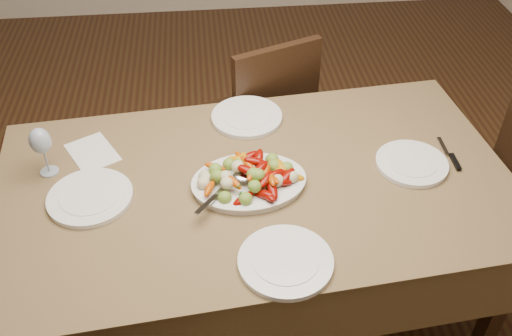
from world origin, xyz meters
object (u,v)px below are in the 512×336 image
Objects in this scene: chair_far at (257,116)px; wine_glass at (43,150)px; dining_table at (256,252)px; plate_far at (247,117)px; plate_right at (412,164)px; plate_near at (286,262)px; serving_platter at (249,184)px; plate_left at (90,197)px.

chair_far is 4.64× the size of wine_glass.
dining_table is 6.38× the size of plate_far.
plate_right is (0.49, -0.77, 0.29)m from chair_far.
plate_right is 0.91× the size of plate_far.
plate_near is at bearing -86.41° from plate_far.
plate_left is at bearing -178.84° from serving_platter.
plate_near is at bearing -29.29° from plate_left.
serving_platter is at bearing -139.74° from dining_table.
plate_near is at bearing 66.71° from chair_far.
plate_left and plate_right have the same top height.
wine_glass is at bearing 135.61° from plate_left.
plate_right is (0.61, 0.05, -0.00)m from serving_platter.
plate_far is at bearing 89.67° from dining_table.
chair_far is 0.96m from plate_right.
plate_left is (-0.55, -0.01, -0.00)m from serving_platter.
serving_platter is at bearing 60.52° from chair_far.
serving_platter is at bearing 102.11° from plate_near.
chair_far is 0.51m from plate_far.
serving_platter is at bearing -175.20° from plate_right.
plate_right is at bearing 101.09° from chair_far.
chair_far reaches higher than dining_table.
chair_far is 3.60× the size of plate_right.
plate_left is 1.42× the size of wine_glass.
wine_glass is at bearing -160.87° from plate_far.
wine_glass is (-0.16, 0.16, 0.09)m from plate_left.
plate_near is at bearing -141.90° from plate_right.
plate_left is 1.11× the size of plate_right.
plate_far is at bearing 93.59° from plate_near.
serving_platter is 0.55m from plate_left.
plate_right is at bearing -31.76° from plate_far.
wine_glass reaches higher than plate_near.
dining_table is 0.89m from wine_glass.
chair_far is at bearing 83.73° from dining_table.
plate_left and plate_near have the same top height.
plate_left is 0.25m from wine_glass.
plate_far is (0.00, 0.38, 0.39)m from dining_table.
chair_far reaches higher than plate_far.
wine_glass is (-0.74, -0.26, 0.09)m from plate_far.
plate_left is at bearing -176.60° from dining_table.
chair_far is 0.88m from serving_platter.
serving_platter is 1.49× the size of plate_right.
plate_far is 0.98× the size of plate_near.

